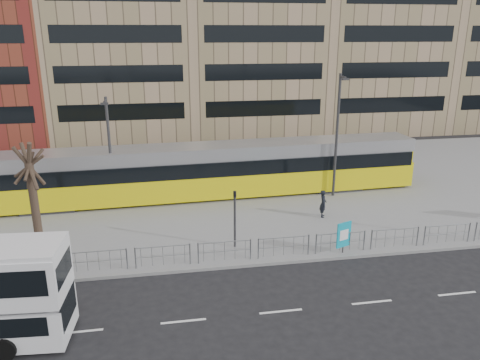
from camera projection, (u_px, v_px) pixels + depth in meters
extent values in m
plane|color=black|center=(299.00, 263.00, 23.35)|extent=(120.00, 120.00, 0.00)
cube|color=gray|center=(252.00, 186.00, 34.59)|extent=(64.00, 24.00, 0.15)
cube|color=gray|center=(299.00, 261.00, 23.38)|extent=(64.00, 0.25, 0.17)
cube|color=#9A8063|center=(122.00, 32.00, 50.30)|extent=(14.00, 16.00, 22.00)
cube|color=#9A8063|center=(250.00, 22.00, 52.28)|extent=(14.00, 16.00, 24.00)
cube|color=#9A8063|center=(366.00, 36.00, 55.02)|extent=(14.00, 16.00, 21.00)
cube|color=#9A8063|center=(475.00, 27.00, 57.00)|extent=(14.00, 16.00, 23.00)
cylinder|color=gray|center=(335.00, 234.00, 23.78)|extent=(32.00, 0.05, 0.05)
cylinder|color=gray|center=(335.00, 243.00, 23.94)|extent=(32.00, 0.04, 0.04)
cylinder|color=gray|center=(1.00, 268.00, 21.32)|extent=(0.07, 0.07, 1.10)
cube|color=white|center=(350.00, 304.00, 19.76)|extent=(62.00, 0.12, 0.01)
cylinder|color=black|center=(4.00, 350.00, 16.28)|extent=(0.90, 0.33, 0.88)
cylinder|color=black|center=(26.00, 313.00, 18.41)|extent=(0.90, 0.33, 0.88)
cube|color=yellow|center=(200.00, 182.00, 31.99)|extent=(30.56, 4.14, 1.74)
cube|color=black|center=(200.00, 165.00, 31.63)|extent=(30.13, 4.16, 0.98)
cube|color=#ACACB1|center=(200.00, 152.00, 31.35)|extent=(30.55, 3.91, 0.87)
cube|color=yellow|center=(395.00, 160.00, 34.72)|extent=(1.41, 2.50, 2.83)
cylinder|color=#2D2D30|center=(200.00, 171.00, 31.74)|extent=(2.70, 2.70, 3.26)
cube|color=#2D2D30|center=(334.00, 183.00, 34.20)|extent=(3.37, 2.87, 0.54)
cube|color=#2D2D30|center=(50.00, 203.00, 30.25)|extent=(3.37, 2.87, 0.54)
cylinder|color=#2D2D30|center=(343.00, 245.00, 23.94)|extent=(0.06, 0.06, 0.89)
cube|color=#0C9ABA|center=(344.00, 235.00, 23.77)|extent=(0.86, 0.39, 1.34)
cube|color=white|center=(344.00, 235.00, 23.73)|extent=(0.52, 0.21, 0.56)
imported|color=black|center=(323.00, 204.00, 28.51)|extent=(0.57, 0.71, 1.69)
cylinder|color=#2D2D30|center=(235.00, 220.00, 24.31)|extent=(0.12, 0.12, 3.00)
imported|color=#2D2D30|center=(235.00, 200.00, 23.97)|extent=(0.18, 0.21, 1.00)
cylinder|color=#2D2D30|center=(110.00, 154.00, 29.32)|extent=(0.18, 0.18, 7.11)
cylinder|color=#2D2D30|center=(105.00, 101.00, 27.93)|extent=(0.14, 0.90, 0.14)
cube|color=#2D2D30|center=(104.00, 104.00, 27.54)|extent=(0.45, 0.20, 0.12)
cylinder|color=#2D2D30|center=(337.00, 137.00, 31.22)|extent=(0.18, 0.18, 8.32)
cylinder|color=#2D2D30|center=(343.00, 77.00, 29.64)|extent=(0.14, 0.90, 0.14)
cube|color=#2D2D30|center=(345.00, 79.00, 29.25)|extent=(0.45, 0.20, 0.12)
cylinder|color=#30241B|center=(34.00, 204.00, 24.55)|extent=(0.44, 0.44, 4.48)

